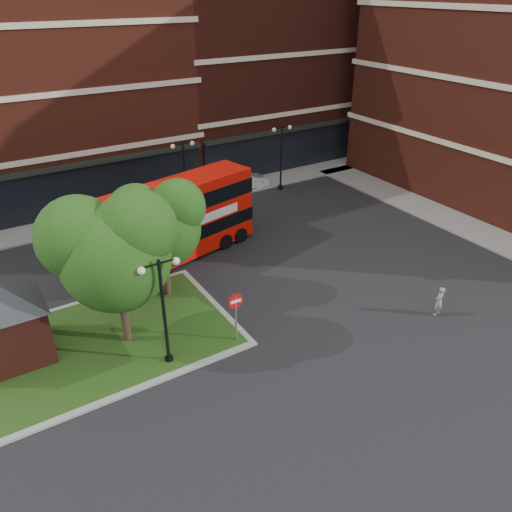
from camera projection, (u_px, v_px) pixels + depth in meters
ground at (279, 324)px, 23.62m from camera, size 120.00×120.00×0.00m
pavement_far at (150, 206)px, 35.88m from camera, size 44.00×3.00×0.12m
pavement_side at (470, 228)px, 32.72m from camera, size 3.00×28.00×0.12m
terrace_far_right at (259, 62)px, 44.12m from camera, size 18.00×12.00×16.00m
traffic_island at (92, 345)px, 22.12m from camera, size 12.60×7.60×0.15m
kiosk at (3, 313)px, 20.39m from camera, size 6.51×6.51×3.60m
tree_island_west at (111, 247)px, 20.18m from camera, size 5.40×4.71×7.21m
tree_island_east at (159, 221)px, 23.69m from camera, size 4.46×3.90×6.29m
lamp_island at (163, 308)px, 19.87m from camera, size 1.72×0.36×5.00m
lamp_far_left at (185, 173)px, 33.98m from camera, size 1.72×0.36×5.00m
lamp_far_right at (281, 154)px, 37.68m from camera, size 1.72×0.36×5.00m
bus at (172, 217)px, 28.01m from camera, size 10.69×4.71×3.98m
woman at (439, 301)px, 23.93m from camera, size 0.60×0.43×1.54m
car_silver at (113, 219)px, 32.57m from camera, size 3.90×1.67×1.31m
car_white at (242, 181)px, 38.65m from camera, size 4.16×1.57×1.36m
no_entry_sign at (236, 308)px, 21.56m from camera, size 0.71×0.09×2.56m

